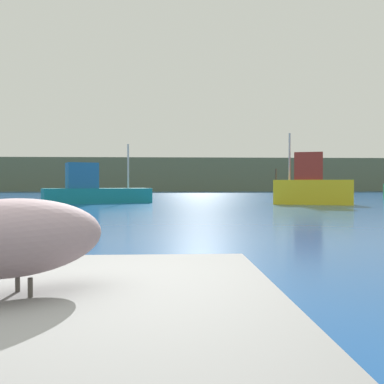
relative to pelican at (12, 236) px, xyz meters
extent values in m
plane|color=#194C93|center=(-0.12, 0.17, -0.93)|extent=(260.00, 260.00, 0.00)
cube|color=#5B664C|center=(-0.12, 73.98, 1.83)|extent=(140.00, 11.55, 5.53)
cube|color=gray|center=(0.01, 0.01, -0.65)|extent=(3.29, 3.06, 0.57)
ellipsoid|color=gray|center=(0.01, 0.01, -0.01)|extent=(1.24, 1.17, 0.47)
cylinder|color=#4C4742|center=(0.11, -0.03, -0.30)|extent=(0.03, 0.03, 0.12)
cylinder|color=#4C4742|center=(-0.01, 0.12, -0.30)|extent=(0.03, 0.03, 0.12)
cube|color=teal|center=(-3.68, 26.00, -0.45)|extent=(7.04, 4.31, 0.96)
cube|color=#1E6099|center=(-4.61, 25.63, 0.84)|extent=(2.27, 2.03, 1.63)
cylinder|color=#B2B2B2|center=(-1.79, 26.76, 1.49)|extent=(0.12, 0.12, 2.93)
cube|color=yellow|center=(9.62, 23.45, -0.19)|extent=(4.80, 2.84, 1.49)
cube|color=maroon|center=(9.38, 23.53, 1.38)|extent=(1.96, 1.71, 1.65)
cylinder|color=#B2B2B2|center=(8.32, 23.90, 1.99)|extent=(0.12, 0.12, 2.86)
cylinder|color=#3F382D|center=(7.53, 24.16, 0.91)|extent=(0.10, 0.10, 0.70)
camera|label=1|loc=(0.94, -2.68, 0.32)|focal=41.11mm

